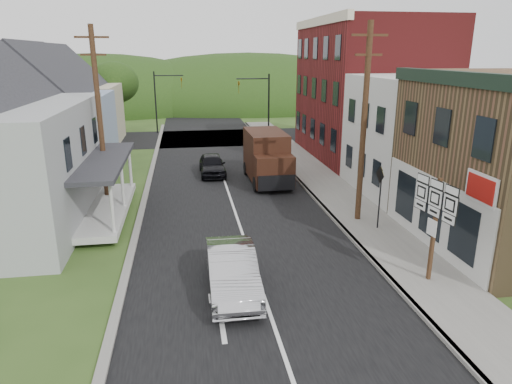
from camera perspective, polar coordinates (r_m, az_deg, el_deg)
name	(u,v)px	position (r m, az deg, el deg)	size (l,w,h in m)	color
ground	(252,261)	(17.75, -0.54, -8.62)	(120.00, 120.00, 0.00)	#2D4719
road	(227,188)	(27.05, -3.66, 0.46)	(9.00, 90.00, 0.02)	black
cross_road	(210,138)	(43.58, -5.81, 6.74)	(60.00, 9.00, 0.02)	black
sidewalk_right	(333,192)	(26.34, 9.65, -0.04)	(2.80, 55.00, 0.15)	slate
curb_right	(310,193)	(25.95, 6.82, -0.17)	(0.20, 55.00, 0.15)	slate
curb_left	(144,202)	(25.13, -13.84, -1.16)	(0.30, 55.00, 0.12)	slate
storefront_white	(432,136)	(27.39, 21.17, 6.55)	(8.00, 7.00, 6.50)	silver
storefront_red	(368,91)	(35.66, 13.85, 12.19)	(8.00, 12.00, 10.00)	maroon
house_blue	(54,114)	(34.19, -23.89, 8.86)	(7.14, 8.16, 7.28)	#8B9EBE
house_cream	(76,101)	(43.02, -21.62, 10.49)	(7.14, 8.16, 7.28)	#B9B38F
utility_pole_right	(364,124)	(21.12, 13.33, 8.32)	(1.60, 0.26, 9.00)	#472D19
utility_pole_left	(99,116)	(24.39, -18.98, 8.97)	(1.60, 0.26, 9.00)	#472D19
traffic_signal_right	(261,101)	(40.09, 0.61, 11.36)	(2.87, 0.20, 6.00)	black
traffic_signal_left	(162,95)	(46.55, -11.62, 11.80)	(2.87, 0.20, 6.00)	black
tree_left_d	(114,83)	(48.38, -17.33, 12.92)	(4.80, 4.80, 6.94)	#382616
forested_ridge	(199,106)	(71.29, -7.17, 10.65)	(90.00, 30.00, 16.00)	#1A330F
silver_sedan	(232,271)	(15.37, -3.01, -9.80)	(1.58, 4.52, 1.49)	#B9B8BD
dark_sedan	(212,165)	(29.98, -5.50, 3.41)	(1.61, 3.99, 1.36)	black
delivery_van	(267,157)	(27.96, 1.41, 4.34)	(2.34, 5.53, 3.08)	black
route_sign_cluster	(434,215)	(16.29, 21.41, -2.72)	(0.34, 2.07, 3.63)	#472D19
warning_sign	(380,189)	(20.69, 15.23, 0.40)	(0.12, 0.79, 2.86)	black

